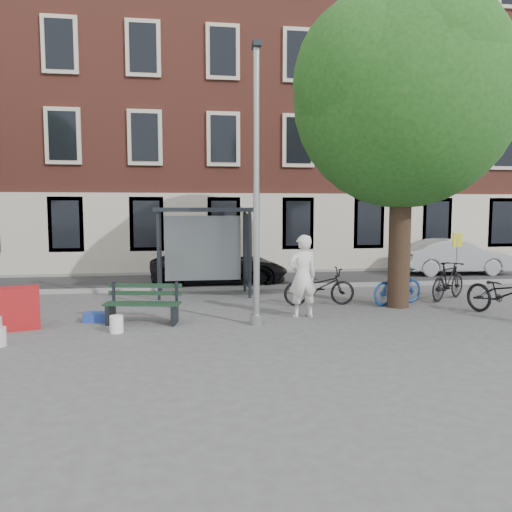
{
  "coord_description": "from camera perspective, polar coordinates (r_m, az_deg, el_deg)",
  "views": [
    {
      "loc": [
        -1.58,
        -10.82,
        2.58
      ],
      "look_at": [
        0.21,
        1.54,
        1.4
      ],
      "focal_mm": 35.0,
      "sensor_mm": 36.0,
      "label": 1
    }
  ],
  "objects": [
    {
      "name": "ground",
      "position": [
        11.24,
        0.06,
        -7.87
      ],
      "size": [
        90.0,
        90.0,
        0.0
      ],
      "primitive_type": "plane",
      "color": "#4C4C4F",
      "rests_on": "ground"
    },
    {
      "name": "road",
      "position": [
        18.08,
        -3.16,
        -2.8
      ],
      "size": [
        40.0,
        4.0,
        0.01
      ],
      "primitive_type": "cube",
      "color": "#28282B",
      "rests_on": "ground"
    },
    {
      "name": "curb_near",
      "position": [
        16.1,
        -2.52,
        -3.61
      ],
      "size": [
        40.0,
        0.25,
        0.12
      ],
      "primitive_type": "cube",
      "color": "gray",
      "rests_on": "ground"
    },
    {
      "name": "curb_far",
      "position": [
        20.05,
        -3.67,
        -1.84
      ],
      "size": [
        40.0,
        0.25,
        0.12
      ],
      "primitive_type": "cube",
      "color": "gray",
      "rests_on": "ground"
    },
    {
      "name": "building_row",
      "position": [
        24.28,
        -4.56,
        15.87
      ],
      "size": [
        30.0,
        8.0,
        14.0
      ],
      "primitive_type": "cube",
      "color": "brown",
      "rests_on": "ground"
    },
    {
      "name": "lamppost",
      "position": [
        10.94,
        0.06,
        6.46
      ],
      "size": [
        0.28,
        0.35,
        6.11
      ],
      "color": "#9EA0A3",
      "rests_on": "ground"
    },
    {
      "name": "tree_right",
      "position": [
        13.77,
        16.79,
        17.91
      ],
      "size": [
        5.76,
        5.6,
        8.2
      ],
      "color": "black",
      "rests_on": "ground"
    },
    {
      "name": "bus_shelter",
      "position": [
        14.98,
        -4.53,
        2.85
      ],
      "size": [
        2.85,
        1.45,
        2.62
      ],
      "color": "#1E2328",
      "rests_on": "ground"
    },
    {
      "name": "painter",
      "position": [
        11.9,
        5.34,
        -2.32
      ],
      "size": [
        0.79,
        0.59,
        1.97
      ],
      "primitive_type": "imported",
      "rotation": [
        0.0,
        0.0,
        3.31
      ],
      "color": "white",
      "rests_on": "ground"
    },
    {
      "name": "bench",
      "position": [
        11.61,
        -12.78,
        -5.55
      ],
      "size": [
        1.77,
        0.85,
        0.88
      ],
      "rotation": [
        0.0,
        0.0,
        -0.18
      ],
      "color": "#1E2328",
      "rests_on": "ground"
    },
    {
      "name": "bike_a",
      "position": [
        13.5,
        7.24,
        -3.48
      ],
      "size": [
        1.94,
        0.71,
        1.01
      ],
      "primitive_type": "imported",
      "rotation": [
        0.0,
        0.0,
        1.55
      ],
      "color": "black",
      "rests_on": "ground"
    },
    {
      "name": "bike_b",
      "position": [
        14.0,
        15.9,
        -3.27
      ],
      "size": [
        1.79,
        1.09,
        1.04
      ],
      "primitive_type": "imported",
      "rotation": [
        0.0,
        0.0,
        1.95
      ],
      "color": "navy",
      "rests_on": "ground"
    },
    {
      "name": "bike_c",
      "position": [
        13.32,
        26.5,
        -3.89
      ],
      "size": [
        1.35,
        2.26,
        1.12
      ],
      "primitive_type": "imported",
      "rotation": [
        0.0,
        0.0,
        0.3
      ],
      "color": "black",
      "rests_on": "ground"
    },
    {
      "name": "bike_d",
      "position": [
        15.19,
        21.11,
        -2.65
      ],
      "size": [
        1.8,
        1.46,
        1.1
      ],
      "primitive_type": "imported",
      "rotation": [
        0.0,
        0.0,
        2.18
      ],
      "color": "black",
      "rests_on": "ground"
    },
    {
      "name": "car_dark",
      "position": [
        16.98,
        -4.2,
        -1.17
      ],
      "size": [
        4.64,
        2.17,
        1.29
      ],
      "primitive_type": "imported",
      "rotation": [
        0.0,
        0.0,
        1.56
      ],
      "color": "black",
      "rests_on": "ground"
    },
    {
      "name": "car_silver",
      "position": [
        21.23,
        21.69,
        -0.06
      ],
      "size": [
        4.3,
        1.62,
        1.4
      ],
      "primitive_type": "imported",
      "rotation": [
        0.0,
        0.0,
        1.54
      ],
      "color": "#A5A7AD",
      "rests_on": "ground"
    },
    {
      "name": "red_stand",
      "position": [
        11.97,
        -25.64,
        -5.39
      ],
      "size": [
        1.03,
        0.83,
        0.9
      ],
      "primitive_type": "cube",
      "rotation": [
        0.0,
        0.0,
        0.28
      ],
      "color": "#A51619",
      "rests_on": "ground"
    },
    {
      "name": "blue_crate",
      "position": [
        12.14,
        -17.74,
        -6.65
      ],
      "size": [
        0.58,
        0.44,
        0.2
      ],
      "primitive_type": "cube",
      "rotation": [
        0.0,
        0.0,
        -0.07
      ],
      "color": "#213D98",
      "rests_on": "ground"
    },
    {
      "name": "bucket_c",
      "position": [
        10.91,
        -15.65,
        -7.52
      ],
      "size": [
        0.33,
        0.33,
        0.36
      ],
      "primitive_type": "cylinder",
      "rotation": [
        0.0,
        0.0,
        0.21
      ],
      "color": "white",
      "rests_on": "ground"
    },
    {
      "name": "notice_sign",
      "position": [
        16.48,
        21.99,
        0.63
      ],
      "size": [
        0.32,
        0.07,
        1.84
      ],
      "rotation": [
        0.0,
        0.0,
        0.12
      ],
      "color": "#9EA0A3",
      "rests_on": "ground"
    }
  ]
}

